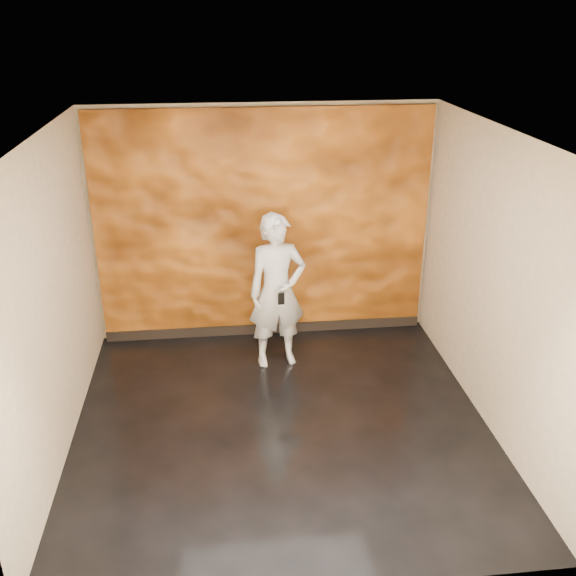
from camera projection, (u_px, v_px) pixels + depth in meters
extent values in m
cube|color=black|center=(282.00, 424.00, 6.31)|extent=(4.00, 4.00, 0.01)
cube|color=tan|center=(264.00, 224.00, 7.56)|extent=(4.00, 0.02, 2.80)
cube|color=tan|center=(314.00, 427.00, 3.92)|extent=(4.00, 0.02, 2.80)
cube|color=tan|center=(51.00, 304.00, 5.53)|extent=(0.02, 4.00, 2.80)
cube|color=tan|center=(495.00, 284.00, 5.94)|extent=(0.02, 4.00, 2.80)
cube|color=white|center=(280.00, 136.00, 5.17)|extent=(4.00, 4.00, 0.01)
cube|color=orange|center=(264.00, 227.00, 7.53)|extent=(3.90, 0.06, 2.75)
cube|color=black|center=(266.00, 328.00, 8.03)|extent=(3.90, 0.04, 0.12)
imported|color=#A4A8B4|center=(277.00, 291.00, 7.05)|extent=(0.70, 0.52, 1.76)
cube|color=black|center=(281.00, 299.00, 6.81)|extent=(0.07, 0.02, 0.13)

